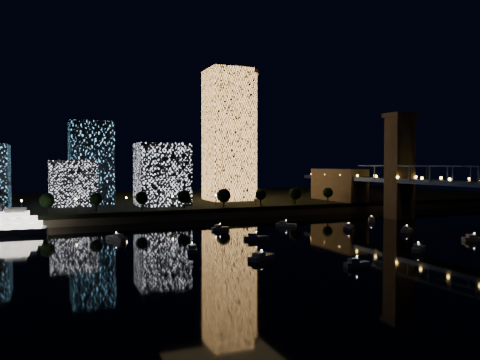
% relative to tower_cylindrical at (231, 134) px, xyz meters
% --- Properties ---
extents(ground, '(520.00, 520.00, 0.00)m').
position_rel_tower_cylindrical_xyz_m(ground, '(-15.57, -142.46, -44.02)').
color(ground, black).
rests_on(ground, ground).
extents(far_bank, '(420.00, 160.00, 5.00)m').
position_rel_tower_cylindrical_xyz_m(far_bank, '(-15.57, 17.54, -41.52)').
color(far_bank, black).
rests_on(far_bank, ground).
extents(seawall, '(420.00, 6.00, 3.00)m').
position_rel_tower_cylindrical_xyz_m(seawall, '(-15.57, -60.46, -42.52)').
color(seawall, '#6B5E4C').
rests_on(seawall, ground).
extents(tower_cylindrical, '(34.00, 34.00, 77.79)m').
position_rel_tower_cylindrical_xyz_m(tower_cylindrical, '(0.00, 0.00, 0.00)').
color(tower_cylindrical, '#FFA851').
rests_on(tower_cylindrical, far_bank).
extents(tower_rectangular, '(23.62, 23.62, 75.14)m').
position_rel_tower_cylindrical_xyz_m(tower_rectangular, '(-8.39, -15.04, -1.45)').
color(tower_rectangular, '#FFA851').
rests_on(tower_rectangular, far_bank).
extents(midrise_blocks, '(104.35, 49.76, 42.87)m').
position_rel_tower_cylindrical_xyz_m(midrise_blocks, '(-87.64, -20.29, -22.01)').
color(midrise_blocks, silver).
rests_on(midrise_blocks, far_bank).
extents(motorboats, '(119.49, 78.92, 2.78)m').
position_rel_tower_cylindrical_xyz_m(motorboats, '(-21.37, -127.67, -43.21)').
color(motorboats, silver).
rests_on(motorboats, ground).
extents(esplanade_trees, '(165.72, 6.91, 8.95)m').
position_rel_tower_cylindrical_xyz_m(esplanade_trees, '(-45.28, -54.46, -33.55)').
color(esplanade_trees, black).
rests_on(esplanade_trees, far_bank).
extents(street_lamps, '(132.70, 0.70, 5.65)m').
position_rel_tower_cylindrical_xyz_m(street_lamps, '(-49.57, -48.46, -35.00)').
color(street_lamps, black).
rests_on(street_lamps, far_bank).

